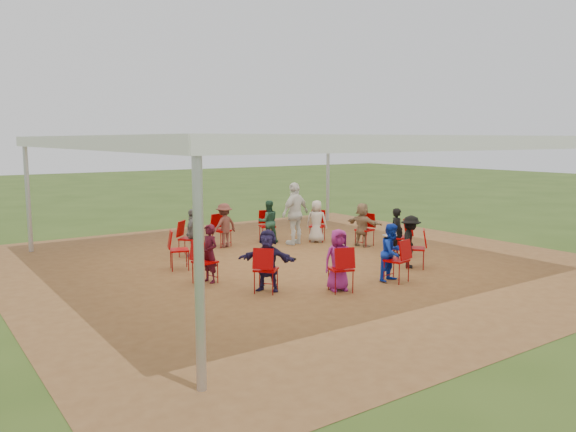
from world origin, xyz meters
TOP-DOWN VIEW (x-y plane):
  - ground at (0.00, 0.00)m, footprint 80.00×80.00m
  - dirt_patch at (0.00, 0.00)m, footprint 13.00×13.00m
  - tent at (0.00, 0.00)m, footprint 10.33×10.33m
  - chair_0 at (2.65, -0.87)m, footprint 0.55×0.54m
  - chair_1 at (2.73, 0.57)m, footprint 0.52×0.50m
  - chair_2 at (2.08, 1.86)m, footprint 0.61×0.61m
  - chair_3 at (0.87, 2.65)m, footprint 0.54×0.55m
  - chair_4 at (-0.57, 2.73)m, footprint 0.50×0.52m
  - chair_5 at (-1.86, 2.08)m, footprint 0.61×0.61m
  - chair_6 at (-2.65, 0.87)m, footprint 0.55×0.54m
  - chair_7 at (-2.73, -0.57)m, footprint 0.52×0.50m
  - chair_8 at (-2.08, -1.86)m, footprint 0.61×0.61m
  - chair_9 at (-0.87, -2.65)m, footprint 0.54×0.55m
  - chair_10 at (0.57, -2.73)m, footprint 0.50×0.52m
  - chair_11 at (1.86, -2.08)m, footprint 0.61×0.61m
  - person_seated_0 at (2.54, -0.83)m, footprint 0.41×0.51m
  - person_seated_1 at (2.61, 0.55)m, footprint 0.64×1.18m
  - person_seated_2 at (1.99, 1.78)m, footprint 0.64×0.66m
  - person_seated_3 at (0.83, 2.54)m, footprint 0.66×0.50m
  - person_seated_4 at (-0.55, 2.61)m, footprint 0.84×0.54m
  - person_seated_5 at (-1.78, 1.99)m, footprint 0.77×0.74m
  - person_seated_6 at (-2.61, -0.55)m, footprint 0.37×0.49m
  - person_seated_7 at (-1.99, -1.78)m, footprint 1.06×1.11m
  - person_seated_8 at (-0.83, -2.54)m, footprint 0.66×0.50m
  - person_seated_9 at (0.55, -2.61)m, footprint 0.64×0.45m
  - person_seated_10 at (1.78, -1.99)m, footprint 0.84×0.81m
  - standing_person at (1.30, 1.87)m, footprint 1.12×0.75m
  - cable_coil at (-0.01, 0.29)m, footprint 0.44×0.44m
  - laptop at (2.38, -0.78)m, footprint 0.35×0.39m

SIDE VIEW (x-z plane):
  - ground at x=0.00m, z-range 0.00..0.00m
  - dirt_patch at x=0.00m, z-range 0.01..0.01m
  - cable_coil at x=-0.01m, z-range 0.01..0.04m
  - chair_0 at x=2.65m, z-range 0.00..0.90m
  - chair_1 at x=2.73m, z-range 0.00..0.90m
  - chair_2 at x=2.08m, z-range 0.00..0.90m
  - chair_3 at x=0.87m, z-range 0.00..0.90m
  - chair_4 at x=-0.57m, z-range 0.00..0.90m
  - chair_5 at x=-1.86m, z-range 0.00..0.90m
  - chair_6 at x=-2.65m, z-range 0.00..0.90m
  - chair_7 at x=-2.73m, z-range 0.00..0.90m
  - chair_8 at x=-2.08m, z-range 0.00..0.90m
  - chair_9 at x=-0.87m, z-range 0.00..0.90m
  - chair_10 at x=0.57m, z-range 0.00..0.90m
  - chair_11 at x=1.86m, z-range 0.00..0.90m
  - laptop at x=2.38m, z-range 0.47..0.69m
  - person_seated_0 at x=2.54m, z-range 0.01..1.21m
  - person_seated_1 at x=2.61m, z-range 0.01..1.21m
  - person_seated_2 at x=1.99m, z-range 0.01..1.21m
  - person_seated_3 at x=0.83m, z-range 0.01..1.21m
  - person_seated_4 at x=-0.55m, z-range 0.01..1.21m
  - person_seated_5 at x=-1.78m, z-range 0.01..1.21m
  - person_seated_6 at x=-2.61m, z-range 0.01..1.21m
  - person_seated_7 at x=-1.99m, z-range 0.01..1.21m
  - person_seated_8 at x=-0.83m, z-range 0.01..1.21m
  - person_seated_9 at x=0.55m, z-range 0.01..1.21m
  - person_seated_10 at x=1.78m, z-range 0.01..1.21m
  - standing_person at x=1.30m, z-range 0.01..1.75m
  - tent at x=0.00m, z-range 0.87..3.87m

